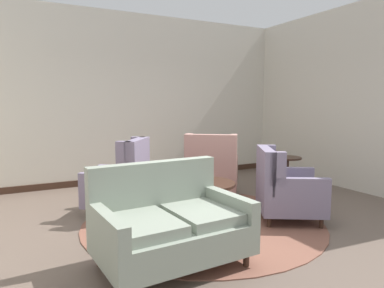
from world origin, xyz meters
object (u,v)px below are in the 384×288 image
Objects in this scene: settee at (169,224)px; armchair_beside_settee at (122,182)px; coffee_table at (204,189)px; porcelain_vase at (206,171)px; armchair_near_window at (284,189)px; side_table at (287,172)px; armchair_foreground_right at (212,171)px.

settee is 1.35× the size of armchair_beside_settee.
porcelain_vase is at bearing -59.77° from coffee_table.
porcelain_vase is 0.23× the size of settee.
settee is 1.97m from armchair_near_window.
armchair_beside_settee is (-0.93, 0.77, -0.20)m from porcelain_vase.
porcelain_vase is 0.51× the size of side_table.
settee reaches higher than side_table.
armchair_near_window is (1.85, -1.28, -0.03)m from armchair_beside_settee.
coffee_table is 0.69× the size of armchair_foreground_right.
armchair_beside_settee is at bearing 85.89° from armchair_near_window.
armchair_beside_settee is (0.05, 1.79, 0.05)m from settee.
armchair_foreground_right is (0.65, 0.92, -0.21)m from porcelain_vase.
armchair_foreground_right reaches higher than armchair_near_window.
side_table is (2.77, -0.33, -0.06)m from armchair_beside_settee.
armchair_foreground_right reaches higher than side_table.
armchair_foreground_right reaches higher than coffee_table.
coffee_table is 0.25m from porcelain_vase.
settee is 2.19× the size of side_table.
settee is 3.18m from side_table.
armchair_beside_settee is at bearing 41.93° from armchair_foreground_right.
armchair_beside_settee is 2.79m from side_table.
armchair_beside_settee is (-0.92, 0.74, 0.05)m from coffee_table.
side_table is at bearing -165.77° from armchair_foreground_right.
armchair_beside_settee reaches higher than coffee_table.
settee is at bearing -132.87° from coffee_table.
porcelain_vase is at bearing 86.69° from armchair_beside_settee.
armchair_near_window is 1.32m from side_table.
side_table is (1.84, 0.44, -0.26)m from porcelain_vase.
armchair_foreground_right is at bearing 157.94° from side_table.
armchair_near_window is at bearing -133.80° from side_table.
armchair_near_window is at bearing 136.97° from armchair_foreground_right.
coffee_table is 1.28× the size of side_table.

